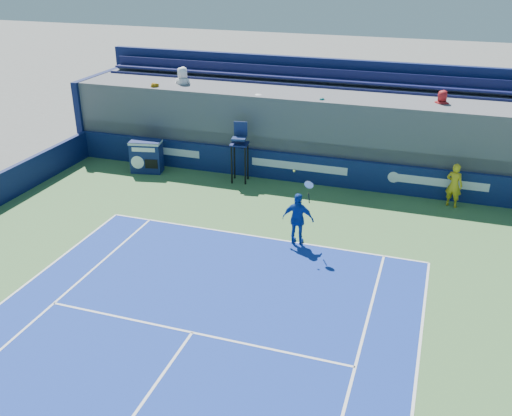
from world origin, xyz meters
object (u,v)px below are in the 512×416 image
(tennis_player, at_px, (298,219))
(umpire_chair, at_px, (240,146))
(ball_person, at_px, (454,185))
(match_clock, at_px, (146,156))

(tennis_player, bearing_deg, umpire_chair, 128.67)
(ball_person, xyz_separation_m, umpire_chair, (-8.36, -0.13, 0.67))
(match_clock, height_order, tennis_player, tennis_player)
(tennis_player, bearing_deg, match_clock, 151.16)
(match_clock, distance_m, umpire_chair, 4.24)
(ball_person, bearing_deg, match_clock, 20.95)
(umpire_chair, bearing_deg, ball_person, 0.87)
(umpire_chair, bearing_deg, tennis_player, -51.33)
(match_clock, height_order, umpire_chair, umpire_chair)
(ball_person, relative_size, match_clock, 1.18)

